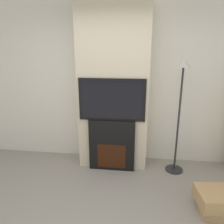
{
  "coord_description": "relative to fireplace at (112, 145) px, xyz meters",
  "views": [
    {
      "loc": [
        0.4,
        -1.67,
        1.97
      ],
      "look_at": [
        0.0,
        1.58,
        0.99
      ],
      "focal_mm": 35.0,
      "sensor_mm": 36.0,
      "label": 1
    }
  ],
  "objects": [
    {
      "name": "wall_back",
      "position": [
        0.0,
        0.45,
        0.92
      ],
      "size": [
        6.0,
        0.06,
        2.7
      ],
      "color": "silver",
      "rests_on": "ground_plane"
    },
    {
      "name": "chimney_breast",
      "position": [
        0.0,
        0.21,
        0.92
      ],
      "size": [
        1.12,
        0.42,
        2.7
      ],
      "color": "beige",
      "rests_on": "ground_plane"
    },
    {
      "name": "fireplace",
      "position": [
        0.0,
        0.0,
        0.0
      ],
      "size": [
        0.74,
        0.15,
        0.86
      ],
      "color": "black",
      "rests_on": "ground_plane"
    },
    {
      "name": "television",
      "position": [
        0.0,
        -0.0,
        0.76
      ],
      "size": [
        1.03,
        0.07,
        0.66
      ],
      "color": "black",
      "rests_on": "fireplace"
    },
    {
      "name": "floor_lamp",
      "position": [
        1.03,
        0.06,
        0.77
      ],
      "size": [
        0.28,
        0.28,
        1.79
      ],
      "color": "#262628",
      "rests_on": "ground_plane"
    },
    {
      "name": "box_stack",
      "position": [
        1.43,
        -0.86,
        -0.28
      ],
      "size": [
        0.56,
        0.46,
        0.28
      ],
      "color": "tan",
      "rests_on": "ground_plane"
    }
  ]
}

